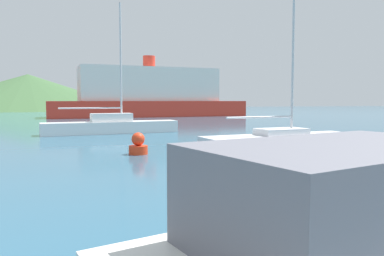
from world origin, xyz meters
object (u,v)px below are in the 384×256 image
(sailboat_inner, at_px, (112,126))
(ferry_distant, at_px, (149,95))
(sailboat_middle, at_px, (281,137))
(buoy_marker, at_px, (138,145))

(sailboat_inner, height_order, ferry_distant, sailboat_inner)
(sailboat_middle, bearing_deg, sailboat_inner, 124.95)
(sailboat_inner, xyz_separation_m, buoy_marker, (0.42, -10.00, -0.15))
(sailboat_middle, height_order, buoy_marker, sailboat_middle)
(sailboat_middle, distance_m, buoy_marker, 7.51)
(ferry_distant, bearing_deg, buoy_marker, -105.68)
(sailboat_inner, relative_size, sailboat_middle, 1.05)
(sailboat_inner, height_order, sailboat_middle, sailboat_inner)
(sailboat_inner, distance_m, ferry_distant, 26.22)
(buoy_marker, bearing_deg, sailboat_inner, 92.42)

